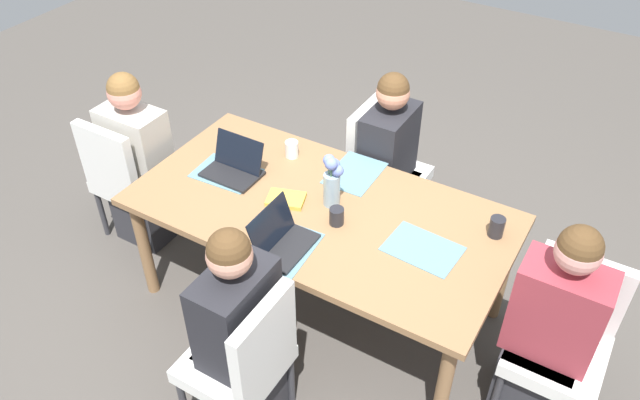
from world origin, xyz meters
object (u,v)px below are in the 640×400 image
(dining_table, at_px, (320,217))
(person_head_right_left_far, at_px, (141,168))
(chair_near_left_near, at_px, (380,164))
(laptop_head_right_left_far, at_px, (234,167))
(person_head_left_right_near, at_px, (549,335))
(coffee_mug_near_right, at_px, (337,216))
(chair_head_right_left_far, at_px, (126,175))
(person_far_left_mid, at_px, (240,339))
(chair_far_left_mid, at_px, (246,358))
(flower_vase, at_px, (332,179))
(chair_head_left_right_near, at_px, (564,334))
(book_red_cover, at_px, (286,199))
(person_near_left_near, at_px, (387,169))
(coffee_mug_centre_left, at_px, (497,227))
(coffee_mug_near_left, at_px, (292,149))
(laptop_far_left_mid, at_px, (281,240))

(dining_table, bearing_deg, person_head_right_left_far, 1.24)
(chair_near_left_near, bearing_deg, laptop_head_right_left_far, 56.83)
(person_head_left_right_near, relative_size, coffee_mug_near_right, 12.55)
(chair_head_right_left_far, bearing_deg, person_far_left_mid, 153.69)
(chair_far_left_mid, relative_size, flower_vase, 2.90)
(chair_head_left_right_near, xyz_separation_m, book_red_cover, (1.52, 0.08, 0.25))
(chair_head_left_right_near, relative_size, book_red_cover, 4.50)
(chair_near_left_near, height_order, chair_head_left_right_near, same)
(person_near_left_near, bearing_deg, chair_near_left_near, -38.76)
(chair_far_left_mid, bearing_deg, person_far_left_mid, -38.76)
(chair_far_left_mid, relative_size, coffee_mug_centre_left, 8.29)
(flower_vase, bearing_deg, book_red_cover, 25.77)
(chair_head_right_left_far, distance_m, laptop_head_right_left_far, 0.85)
(flower_vase, bearing_deg, coffee_mug_near_left, -31.85)
(person_far_left_mid, distance_m, laptop_head_right_left_far, 1.05)
(dining_table, bearing_deg, coffee_mug_near_right, 154.26)
(coffee_mug_near_left, height_order, book_red_cover, coffee_mug_near_left)
(flower_vase, xyz_separation_m, laptop_head_right_left_far, (0.61, 0.05, -0.12))
(chair_far_left_mid, xyz_separation_m, chair_head_left_right_near, (-1.22, -0.90, 0.00))
(dining_table, distance_m, chair_head_left_right_near, 1.35)
(chair_head_left_right_near, bearing_deg, laptop_far_left_mid, 16.43)
(person_near_left_near, distance_m, book_red_cover, 0.88)
(person_near_left_near, distance_m, laptop_far_left_mid, 1.16)
(person_near_left_near, height_order, flower_vase, person_near_left_near)
(chair_near_left_near, relative_size, person_near_left_near, 0.75)
(book_red_cover, bearing_deg, person_head_left_right_near, 161.57)
(chair_near_left_near, bearing_deg, person_head_left_right_near, 146.55)
(chair_far_left_mid, distance_m, flower_vase, 1.01)
(person_near_left_near, relative_size, laptop_head_right_left_far, 3.73)
(chair_head_right_left_far, xyz_separation_m, laptop_head_right_left_far, (-0.80, -0.12, 0.29))
(book_red_cover, bearing_deg, flower_vase, -173.03)
(laptop_head_right_left_far, distance_m, coffee_mug_centre_left, 1.47)
(chair_near_left_near, xyz_separation_m, person_near_left_near, (-0.07, 0.06, 0.03))
(laptop_head_right_left_far, bearing_deg, person_far_left_mid, 127.16)
(person_near_left_near, xyz_separation_m, flower_vase, (-0.00, 0.71, 0.38))
(person_head_right_left_far, height_order, chair_head_left_right_near, person_head_right_left_far)
(person_head_right_left_far, bearing_deg, chair_far_left_mid, 149.72)
(person_head_left_right_near, bearing_deg, person_head_right_left_far, -0.25)
(chair_near_left_near, distance_m, coffee_mug_centre_left, 1.12)
(person_near_left_near, bearing_deg, person_far_left_mid, 90.22)
(chair_head_right_left_far, xyz_separation_m, coffee_mug_near_left, (-0.98, -0.43, 0.29))
(dining_table, xyz_separation_m, person_near_left_near, (-0.03, -0.77, -0.14))
(chair_far_left_mid, distance_m, laptop_head_right_left_far, 1.15)
(flower_vase, xyz_separation_m, laptop_far_left_mid, (0.05, 0.42, -0.12))
(coffee_mug_near_left, relative_size, book_red_cover, 0.50)
(dining_table, xyz_separation_m, coffee_mug_centre_left, (-0.88, -0.27, 0.13))
(chair_head_left_right_near, relative_size, coffee_mug_centre_left, 8.29)
(person_head_left_right_near, bearing_deg, laptop_far_left_mid, 14.07)
(chair_head_right_left_far, height_order, person_head_right_left_far, person_head_right_left_far)
(laptop_head_right_left_far, bearing_deg, chair_head_left_right_near, -179.31)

